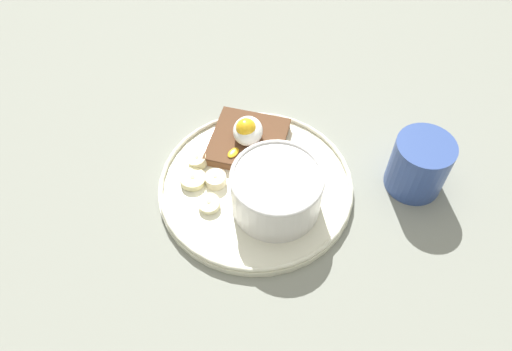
{
  "coord_description": "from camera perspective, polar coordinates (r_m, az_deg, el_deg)",
  "views": [
    {
      "loc": [
        -38.71,
        -2.27,
        56.78
      ],
      "look_at": [
        0.0,
        0.0,
        5.0
      ],
      "focal_mm": 35.0,
      "sensor_mm": 36.0,
      "label": 1
    }
  ],
  "objects": [
    {
      "name": "banana_slice_left",
      "position": [
        0.66,
        -4.65,
        -0.58
      ],
      "size": [
        3.97,
        3.97,
        1.48
      ],
      "color": "beige",
      "rests_on": "plate"
    },
    {
      "name": "banana_slice_front",
      "position": [
        0.67,
        -7.22,
        -0.36
      ],
      "size": [
        4.9,
        4.9,
        1.1
      ],
      "color": "beige",
      "rests_on": "plate"
    },
    {
      "name": "toast_slice",
      "position": [
        0.7,
        -0.91,
        3.93
      ],
      "size": [
        11.86,
        11.86,
        1.59
      ],
      "color": "brown",
      "rests_on": "plate"
    },
    {
      "name": "coffee_mug",
      "position": [
        0.68,
        18.16,
        1.21
      ],
      "size": [
        7.58,
        7.58,
        7.92
      ],
      "color": "#354E95",
      "rests_on": "ground_plane"
    },
    {
      "name": "banana_slice_back",
      "position": [
        0.64,
        -5.38,
        -3.24
      ],
      "size": [
        3.38,
        3.31,
        1.22
      ],
      "color": "#FAF1BF",
      "rests_on": "plate"
    },
    {
      "name": "poached_egg",
      "position": [
        0.68,
        -1.0,
        5.18
      ],
      "size": [
        6.45,
        4.89,
        3.78
      ],
      "color": "white",
      "rests_on": "toast_slice"
    },
    {
      "name": "oatmeal_bowl",
      "position": [
        0.62,
        2.35,
        -1.75
      ],
      "size": [
        11.54,
        11.54,
        6.44
      ],
      "color": "white",
      "rests_on": "plate"
    },
    {
      "name": "banana_slice_right",
      "position": [
        0.68,
        -6.74,
        1.74
      ],
      "size": [
        3.03,
        3.17,
        1.68
      ],
      "color": "beige",
      "rests_on": "plate"
    },
    {
      "name": "plate",
      "position": [
        0.66,
        0.0,
        -1.14
      ],
      "size": [
        25.93,
        25.93,
        1.6
      ],
      "color": "silver",
      "rests_on": "ground_plane"
    },
    {
      "name": "ground_plane",
      "position": [
        0.68,
        0.0,
        -2.02
      ],
      "size": [
        120.0,
        120.0,
        2.0
      ],
      "primitive_type": "cube",
      "color": "gray",
      "rests_on": "ground"
    }
  ]
}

